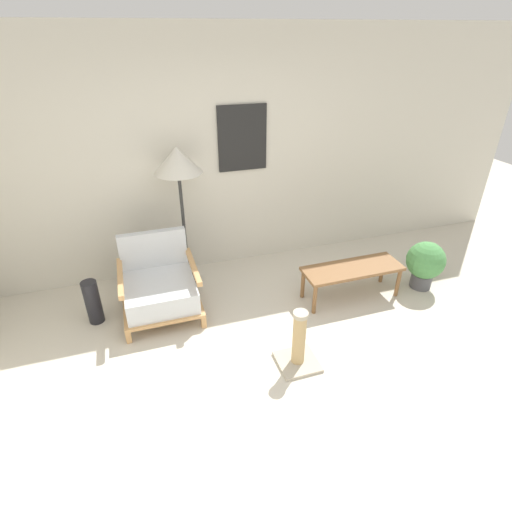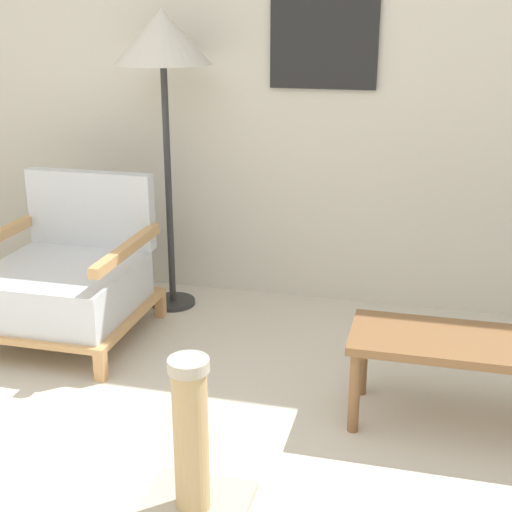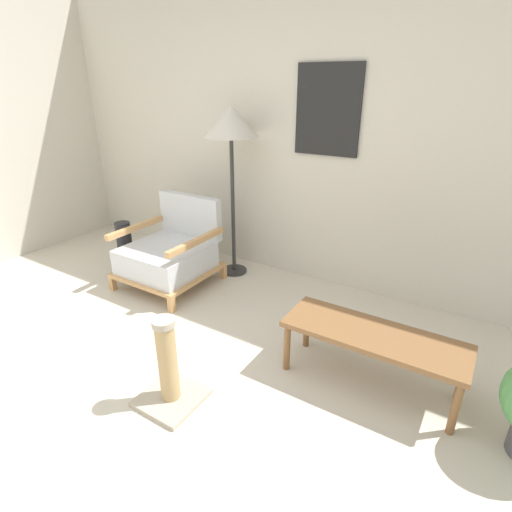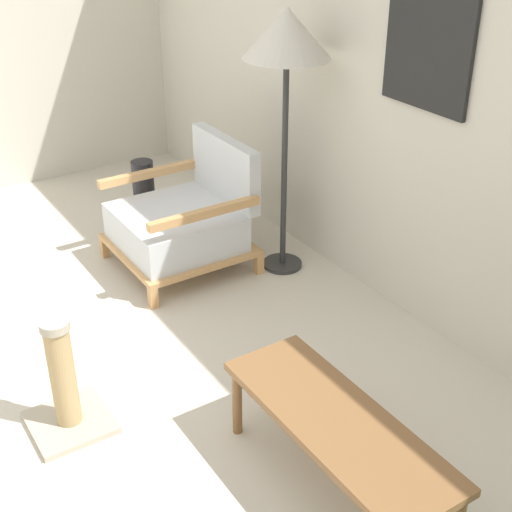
{
  "view_description": "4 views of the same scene",
  "coord_description": "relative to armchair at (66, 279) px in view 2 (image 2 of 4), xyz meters",
  "views": [
    {
      "loc": [
        -1.03,
        -1.99,
        2.62
      ],
      "look_at": [
        0.09,
        1.45,
        0.55
      ],
      "focal_mm": 28.0,
      "sensor_mm": 36.0,
      "label": 1
    },
    {
      "loc": [
        0.82,
        -1.45,
        1.58
      ],
      "look_at": [
        0.09,
        1.45,
        0.55
      ],
      "focal_mm": 50.0,
      "sensor_mm": 36.0,
      "label": 2
    },
    {
      "loc": [
        1.56,
        -0.91,
        1.77
      ],
      "look_at": [
        0.09,
        1.45,
        0.55
      ],
      "focal_mm": 28.0,
      "sensor_mm": 36.0,
      "label": 3
    },
    {
      "loc": [
        2.7,
        -0.23,
        2.26
      ],
      "look_at": [
        0.09,
        1.45,
        0.55
      ],
      "focal_mm": 50.0,
      "sensor_mm": 36.0,
      "label": 4
    }
  ],
  "objects": [
    {
      "name": "scratching_post",
      "position": [
        1.06,
        -1.16,
        -0.1
      ],
      "size": [
        0.35,
        0.35,
        0.57
      ],
      "color": "#B2A893",
      "rests_on": "ground_plane"
    },
    {
      "name": "coffee_table",
      "position": [
        2.02,
        -0.38,
        0.02
      ],
      "size": [
        1.09,
        0.38,
        0.38
      ],
      "color": "brown",
      "rests_on": "ground_plane"
    },
    {
      "name": "wall_back",
      "position": [
        0.92,
        0.83,
        1.04
      ],
      "size": [
        8.0,
        0.09,
        2.7
      ],
      "color": "beige",
      "rests_on": "ground_plane"
    },
    {
      "name": "floor_lamp",
      "position": [
        0.37,
        0.51,
        1.1
      ],
      "size": [
        0.5,
        0.5,
        1.59
      ],
      "color": "#2D2D2D",
      "rests_on": "ground_plane"
    },
    {
      "name": "armchair",
      "position": [
        0.0,
        0.0,
        0.0
      ],
      "size": [
        0.78,
        0.78,
        0.79
      ],
      "color": "tan",
      "rests_on": "ground_plane"
    }
  ]
}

